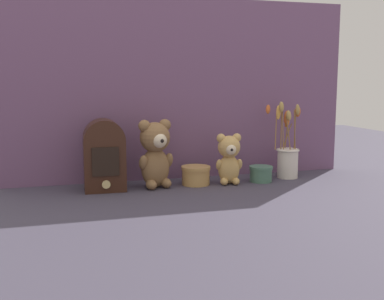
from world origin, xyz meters
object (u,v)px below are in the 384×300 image
(flower_vase, at_px, (287,155))
(teddy_bear_medium, at_px, (229,158))
(vintage_radio, at_px, (104,154))
(decorative_tin_short, at_px, (196,175))
(decorative_tin_tall, at_px, (261,174))
(teddy_bear_large, at_px, (155,152))

(flower_vase, bearing_deg, teddy_bear_medium, -171.25)
(teddy_bear_medium, bearing_deg, flower_vase, 8.75)
(teddy_bear_medium, relative_size, vintage_radio, 0.75)
(decorative_tin_short, bearing_deg, vintage_radio, 178.38)
(decorative_tin_tall, bearing_deg, decorative_tin_short, 174.70)
(flower_vase, bearing_deg, teddy_bear_large, -177.80)
(teddy_bear_large, height_order, decorative_tin_short, teddy_bear_large)
(teddy_bear_medium, bearing_deg, decorative_tin_tall, -0.64)
(teddy_bear_large, distance_m, vintage_radio, 0.19)
(flower_vase, relative_size, decorative_tin_tall, 3.39)
(flower_vase, xyz_separation_m, decorative_tin_short, (-0.41, -0.02, -0.06))
(teddy_bear_medium, height_order, decorative_tin_short, teddy_bear_medium)
(decorative_tin_short, bearing_deg, teddy_bear_medium, -10.23)
(vintage_radio, xyz_separation_m, decorative_tin_short, (0.35, -0.01, -0.10))
(teddy_bear_large, relative_size, decorative_tin_tall, 2.76)
(decorative_tin_tall, height_order, decorative_tin_short, decorative_tin_short)
(teddy_bear_medium, height_order, decorative_tin_tall, teddy_bear_medium)
(teddy_bear_medium, bearing_deg, vintage_radio, 176.05)
(teddy_bear_large, bearing_deg, teddy_bear_medium, -4.10)
(vintage_radio, relative_size, decorative_tin_short, 2.31)
(decorative_tin_tall, xyz_separation_m, decorative_tin_short, (-0.27, 0.02, 0.00))
(vintage_radio, height_order, decorative_tin_tall, vintage_radio)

